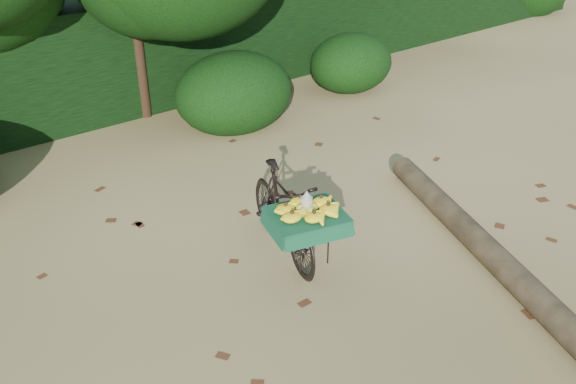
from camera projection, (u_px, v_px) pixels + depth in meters
ground at (350, 293)px, 6.03m from camera, size 80.00×80.00×0.00m
vendor_bicycle at (284, 213)px, 6.39m from camera, size 1.00×1.80×0.99m
fallen_log at (484, 247)px, 6.49m from camera, size 1.68×3.75×0.28m
hedge_backdrop at (88, 56)px, 9.91m from camera, size 26.00×1.80×1.80m
tree_row at (53, 0)px, 8.48m from camera, size 14.50×2.00×4.00m
bush_clumps at (178, 111)px, 9.03m from camera, size 8.80×1.70×0.90m
leaf_litter at (308, 262)px, 6.47m from camera, size 7.00×7.30×0.01m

